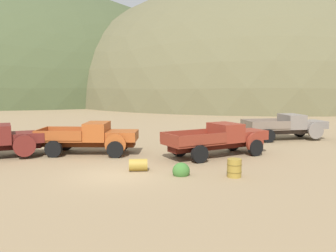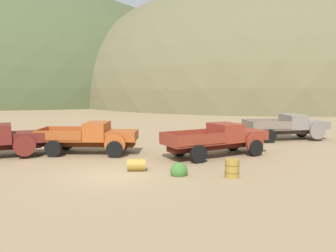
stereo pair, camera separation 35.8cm
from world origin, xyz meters
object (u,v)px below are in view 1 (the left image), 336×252
Objects in this scene: truck_oxide_orange at (96,137)px; oil_drum_foreground at (234,168)px; truck_primer_gray at (290,126)px; truck_rust_red at (224,139)px; oil_drum_tipped at (138,165)px.

truck_oxide_orange is 7.36× the size of oil_drum_foreground.
truck_primer_gray is (14.36, 2.82, 0.02)m from truck_oxide_orange.
truck_rust_red is 8.01× the size of oil_drum_foreground.
truck_oxide_orange is at bearing 110.98° from oil_drum_tipped.
truck_primer_gray is 6.46× the size of oil_drum_tipped.
truck_primer_gray is (7.07, 4.89, 0.02)m from truck_rust_red.
oil_drum_foreground is at bearing -122.85° from truck_rust_red.
oil_drum_foreground is at bearing -35.27° from truck_oxide_orange.
truck_rust_red is at bearing 74.47° from oil_drum_foreground.
truck_rust_red reaches higher than oil_drum_foreground.
truck_oxide_orange is 9.16m from oil_drum_foreground.
truck_primer_gray is at bearing 31.59° from oil_drum_tipped.
truck_oxide_orange is 0.99× the size of truck_primer_gray.
truck_rust_red reaches higher than oil_drum_tipped.
truck_oxide_orange is at bearing 146.79° from truck_rust_red.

